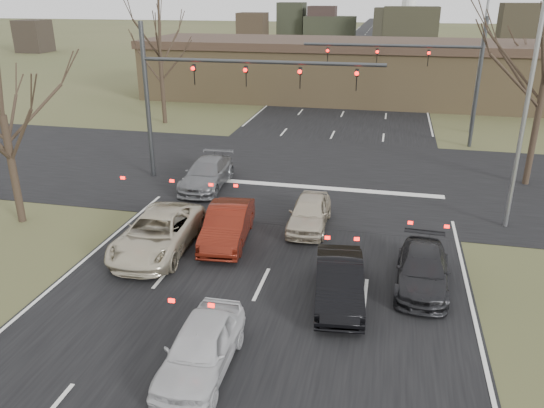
{
  "coord_description": "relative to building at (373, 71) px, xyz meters",
  "views": [
    {
      "loc": [
        3.82,
        -12.33,
        9.27
      ],
      "look_at": [
        -0.18,
        5.45,
        2.0
      ],
      "focal_mm": 35.0,
      "sensor_mm": 36.0,
      "label": 1
    }
  ],
  "objects": [
    {
      "name": "road_cross",
      "position": [
        -2.0,
        -23.0,
        -2.65
      ],
      "size": [
        200.0,
        14.0,
        0.02
      ],
      "primitive_type": "cube",
      "color": "black",
      "rests_on": "ground"
    },
    {
      "name": "streetlight_right_far",
      "position": [
        7.32,
        -11.0,
        2.92
      ],
      "size": [
        2.34,
        0.25,
        10.0
      ],
      "color": "gray",
      "rests_on": "ground"
    },
    {
      "name": "mast_arm_near",
      "position": [
        -7.23,
        -25.0,
        2.41
      ],
      "size": [
        12.12,
        0.24,
        8.0
      ],
      "color": "#383A3D",
      "rests_on": "ground"
    },
    {
      "name": "road_main",
      "position": [
        -2.0,
        22.0,
        -2.66
      ],
      "size": [
        14.0,
        300.0,
        0.02
      ],
      "primitive_type": "cube",
      "color": "black",
      "rests_on": "ground"
    },
    {
      "name": "car_charcoal_sedan",
      "position": [
        3.31,
        -33.88,
        -2.05
      ],
      "size": [
        1.92,
        4.3,
        1.23
      ],
      "primitive_type": "imported",
      "rotation": [
        0.0,
        0.0,
        -0.05
      ],
      "color": "black",
      "rests_on": "ground"
    },
    {
      "name": "ground",
      "position": [
        -2.0,
        -38.0,
        -2.67
      ],
      "size": [
        360.0,
        360.0,
        0.0
      ],
      "primitive_type": "plane",
      "color": "#404726",
      "rests_on": "ground"
    },
    {
      "name": "mast_arm_far",
      "position": [
        4.18,
        -15.0,
        2.35
      ],
      "size": [
        11.12,
        0.24,
        8.0
      ],
      "color": "#383A3D",
      "rests_on": "ground"
    },
    {
      "name": "car_black_hatch",
      "position": [
        0.66,
        -35.42,
        -1.97
      ],
      "size": [
        1.96,
        4.37,
        1.39
      ],
      "primitive_type": "imported",
      "rotation": [
        0.0,
        0.0,
        0.12
      ],
      "color": "black",
      "rests_on": "ground"
    },
    {
      "name": "car_silver_suv",
      "position": [
        -6.48,
        -33.36,
        -1.92
      ],
      "size": [
        2.68,
        5.43,
        1.48
      ],
      "primitive_type": "imported",
      "rotation": [
        0.0,
        0.0,
        0.04
      ],
      "color": "beige",
      "rests_on": "ground"
    },
    {
      "name": "tree_left_far",
      "position": [
        -15.0,
        -13.0,
        4.68
      ],
      "size": [
        5.7,
        5.7,
        9.5
      ],
      "color": "black",
      "rests_on": "ground"
    },
    {
      "name": "building",
      "position": [
        0.0,
        0.0,
        0.0
      ],
      "size": [
        42.4,
        10.4,
        5.3
      ],
      "color": "brown",
      "rests_on": "ground"
    },
    {
      "name": "tree_right_far",
      "position": [
        13.0,
        -3.0,
        4.29
      ],
      "size": [
        5.4,
        5.4,
        9.0
      ],
      "color": "black",
      "rests_on": "ground"
    },
    {
      "name": "car_grey_ahead",
      "position": [
        -7.06,
        -26.02,
        -1.97
      ],
      "size": [
        2.13,
        4.88,
        1.4
      ],
      "primitive_type": "imported",
      "rotation": [
        0.0,
        0.0,
        0.04
      ],
      "color": "slate",
      "rests_on": "ground"
    },
    {
      "name": "car_white_sedan",
      "position": [
        -2.5,
        -39.59,
        -1.98
      ],
      "size": [
        1.66,
        4.02,
        1.36
      ],
      "primitive_type": "imported",
      "rotation": [
        0.0,
        0.0,
        0.01
      ],
      "color": "silver",
      "rests_on": "ground"
    },
    {
      "name": "streetlight_right_near",
      "position": [
        6.82,
        -28.0,
        2.92
      ],
      "size": [
        2.34,
        0.25,
        10.0
      ],
      "color": "gray",
      "rests_on": "ground"
    },
    {
      "name": "car_red_ahead",
      "position": [
        -4.12,
        -31.99,
        -1.93
      ],
      "size": [
        2.01,
        4.57,
        1.46
      ],
      "primitive_type": "imported",
      "rotation": [
        0.0,
        0.0,
        0.11
      ],
      "color": "#53150B",
      "rests_on": "ground"
    },
    {
      "name": "car_silver_ahead",
      "position": [
        -1.16,
        -29.92,
        -1.99
      ],
      "size": [
        1.64,
        3.97,
        1.35
      ],
      "primitive_type": "imported",
      "rotation": [
        0.0,
        0.0,
        0.01
      ],
      "color": "#C0B49B",
      "rests_on": "ground"
    }
  ]
}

